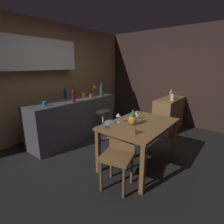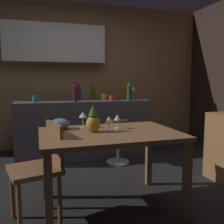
{
  "view_description": "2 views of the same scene",
  "coord_description": "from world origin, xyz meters",
  "views": [
    {
      "loc": [
        -2.3,
        -1.6,
        1.63
      ],
      "look_at": [
        0.25,
        0.41,
        0.74
      ],
      "focal_mm": 27.3,
      "sensor_mm": 36.0,
      "label": 1
    },
    {
      "loc": [
        -0.63,
        -2.51,
        1.21
      ],
      "look_at": [
        0.23,
        0.35,
        0.83
      ],
      "focal_mm": 39.65,
      "sensor_mm": 36.0,
      "label": 2
    }
  ],
  "objects": [
    {
      "name": "cup_mustard",
      "position": [
        0.41,
        1.41,
        0.95
      ],
      "size": [
        0.13,
        0.09,
        0.1
      ],
      "color": "gold",
      "rests_on": "kitchen_counter"
    },
    {
      "name": "wine_glass_left",
      "position": [
        0.01,
        -0.31,
        0.84
      ],
      "size": [
        0.08,
        0.08,
        0.14
      ],
      "color": "silver",
      "rests_on": "dining_table"
    },
    {
      "name": "wine_bottle_amber",
      "position": [
        0.76,
        1.44,
        1.03
      ],
      "size": [
        0.07,
        0.07,
        0.27
      ],
      "color": "#8C5114",
      "rests_on": "kitchen_counter"
    },
    {
      "name": "chair_near_window",
      "position": [
        -0.62,
        -0.39,
        0.49
      ],
      "size": [
        0.48,
        0.48,
        0.85
      ],
      "color": "brown",
      "rests_on": "ground_plane"
    },
    {
      "name": "wine_glass_center",
      "position": [
        -0.2,
        -0.07,
        0.87
      ],
      "size": [
        0.08,
        0.08,
        0.16
      ],
      "color": "silver",
      "rests_on": "dining_table"
    },
    {
      "name": "wine_glass_right",
      "position": [
        0.12,
        -0.21,
        0.84
      ],
      "size": [
        0.07,
        0.07,
        0.14
      ],
      "color": "silver",
      "rests_on": "dining_table"
    },
    {
      "name": "wall_kitchen_back",
      "position": [
        -0.06,
        2.08,
        1.41
      ],
      "size": [
        5.2,
        0.33,
        2.6
      ],
      "color": "#9E7A51",
      "rests_on": "ground_plane"
    },
    {
      "name": "cup_teal",
      "position": [
        -0.66,
        1.28,
        0.95
      ],
      "size": [
        0.11,
        0.08,
        0.09
      ],
      "color": "teal",
      "rests_on": "kitchen_counter"
    },
    {
      "name": "pineapple_centerpiece",
      "position": [
        -0.15,
        -0.31,
        0.85
      ],
      "size": [
        0.13,
        0.13,
        0.25
      ],
      "color": "gold",
      "rests_on": "dining_table"
    },
    {
      "name": "fruit_bowl",
      "position": [
        -0.43,
        -0.09,
        0.79
      ],
      "size": [
        0.19,
        0.19,
        0.11
      ],
      "primitive_type": "ellipsoid",
      "color": "slate",
      "rests_on": "dining_table"
    },
    {
      "name": "dining_table",
      "position": [
        0.0,
        -0.35,
        0.65
      ],
      "size": [
        1.26,
        0.87,
        0.74
      ],
      "color": "brown",
      "rests_on": "ground_plane"
    },
    {
      "name": "bar_stool",
      "position": [
        0.48,
        0.85,
        0.34
      ],
      "size": [
        0.34,
        0.34,
        0.65
      ],
      "color": "#262323",
      "rests_on": "ground_plane"
    },
    {
      "name": "wine_bottle_olive",
      "position": [
        0.29,
        1.6,
        1.05
      ],
      "size": [
        0.07,
        0.07,
        0.31
      ],
      "color": "#475623",
      "rests_on": "kitchen_counter"
    },
    {
      "name": "wine_bottle_cobalt",
      "position": [
        0.04,
        1.59,
        1.02
      ],
      "size": [
        0.06,
        0.06,
        0.26
      ],
      "color": "navy",
      "rests_on": "kitchen_counter"
    },
    {
      "name": "wine_bottle_ruby",
      "position": [
        -0.09,
        1.14,
        1.04
      ],
      "size": [
        0.06,
        0.06,
        0.29
      ],
      "color": "maroon",
      "rests_on": "kitchen_counter"
    },
    {
      "name": "kitchen_counter",
      "position": [
        0.08,
        1.37,
        0.45
      ],
      "size": [
        2.1,
        0.6,
        0.9
      ],
      "primitive_type": "cube",
      "color": "#4C4C51",
      "rests_on": "ground_plane"
    },
    {
      "name": "cup_red",
      "position": [
        0.51,
        1.24,
        0.94
      ],
      "size": [
        0.12,
        0.09,
        0.08
      ],
      "color": "red",
      "rests_on": "kitchen_counter"
    },
    {
      "name": "counter_lamp",
      "position": [
        0.99,
        1.61,
        1.07
      ],
      "size": [
        0.14,
        0.14,
        0.22
      ],
      "color": "#A58447",
      "rests_on": "kitchen_counter"
    },
    {
      "name": "wine_bottle_green",
      "position": [
        0.77,
        1.14,
        1.05
      ],
      "size": [
        0.08,
        0.08,
        0.33
      ],
      "color": "#1E592D",
      "rests_on": "kitchen_counter"
    },
    {
      "name": "ground_plane",
      "position": [
        0.0,
        0.0,
        0.0
      ],
      "size": [
        9.0,
        9.0,
        0.0
      ],
      "primitive_type": "plane",
      "color": "black"
    }
  ]
}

